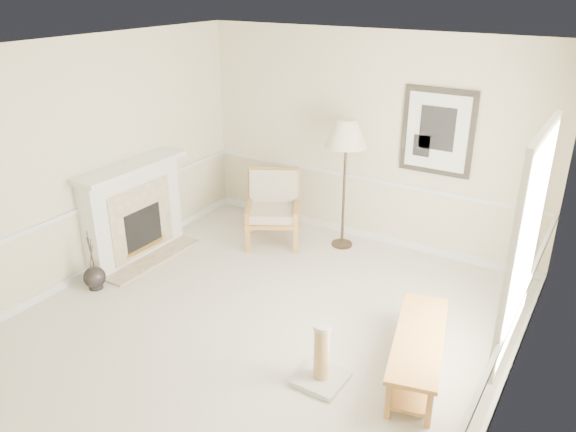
# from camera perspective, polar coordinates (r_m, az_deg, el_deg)

# --- Properties ---
(ground) EXTENTS (5.50, 5.50, 0.00)m
(ground) POSITION_cam_1_polar(r_m,az_deg,el_deg) (6.19, -3.31, -11.39)
(ground) COLOR silver
(ground) RESTS_ON ground
(room) EXTENTS (5.04, 5.54, 2.92)m
(room) POSITION_cam_1_polar(r_m,az_deg,el_deg) (5.34, -2.08, 5.25)
(room) COLOR beige
(room) RESTS_ON ground
(fireplace) EXTENTS (0.64, 1.64, 1.31)m
(fireplace) POSITION_cam_1_polar(r_m,az_deg,el_deg) (7.67, -15.36, 0.41)
(fireplace) COLOR white
(fireplace) RESTS_ON ground
(floor_vase) EXTENTS (0.27, 0.27, 0.78)m
(floor_vase) POSITION_cam_1_polar(r_m,az_deg,el_deg) (7.22, -19.05, -5.95)
(floor_vase) COLOR black
(floor_vase) RESTS_ON ground
(armchair) EXTENTS (1.04, 1.06, 0.99)m
(armchair) POSITION_cam_1_polar(r_m,az_deg,el_deg) (7.95, -1.53, 1.24)
(armchair) COLOR #A66E35
(armchair) RESTS_ON ground
(floor_lamp) EXTENTS (0.74, 0.74, 1.81)m
(floor_lamp) POSITION_cam_1_polar(r_m,az_deg,el_deg) (7.42, 5.94, 8.02)
(floor_lamp) COLOR black
(floor_lamp) RESTS_ON ground
(bench) EXTENTS (0.78, 1.55, 0.42)m
(bench) POSITION_cam_1_polar(r_m,az_deg,el_deg) (5.57, 13.09, -12.95)
(bench) COLOR #A66E35
(bench) RESTS_ON ground
(scratching_post) EXTENTS (0.46, 0.46, 0.63)m
(scratching_post) POSITION_cam_1_polar(r_m,az_deg,el_deg) (5.39, 3.41, -14.79)
(scratching_post) COLOR beige
(scratching_post) RESTS_ON ground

